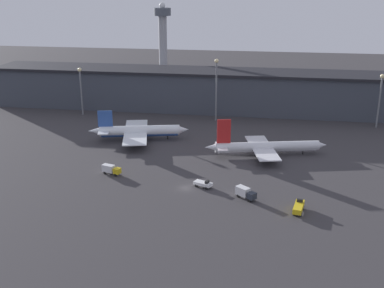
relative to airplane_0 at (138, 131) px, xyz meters
name	(u,v)px	position (x,y,z in m)	size (l,w,h in m)	color
ground	(186,188)	(25.99, -42.44, -3.51)	(600.00, 600.00, 0.00)	#383538
terminal_building	(220,91)	(25.99, 50.01, 6.08)	(217.43, 23.08, 19.09)	#3D424C
airplane_0	(138,131)	(0.00, 0.00, 0.00)	(38.41, 33.78, 11.95)	white
airplane_1	(266,147)	(48.82, -9.55, -0.44)	(43.25, 27.76, 13.46)	silver
service_vehicle_0	(111,169)	(0.48, -35.40, -1.81)	(6.62, 3.82, 3.00)	gold
service_vehicle_1	(203,184)	(31.03, -40.82, -2.39)	(6.04, 4.41, 2.41)	white
service_vehicle_2	(299,207)	(58.39, -52.72, -2.13)	(3.53, 7.34, 2.92)	gold
service_vehicle_3	(245,193)	(43.81, -46.65, -1.73)	(6.35, 5.77, 3.17)	#282D38
lamp_post_0	(81,84)	(-35.53, 32.43, 10.53)	(1.80, 1.80, 21.66)	slate
lamp_post_1	(216,82)	(26.34, 32.43, 13.57)	(1.80, 1.80, 27.16)	slate
lamp_post_2	(380,93)	(94.38, 32.43, 11.08)	(1.80, 1.80, 22.64)	slate
control_tower	(163,42)	(-8.75, 84.90, 24.14)	(9.00, 9.00, 47.96)	#99999E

